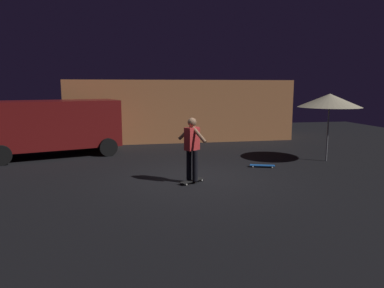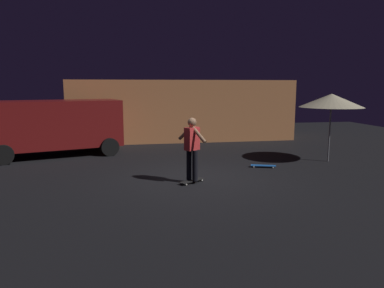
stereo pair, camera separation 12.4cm
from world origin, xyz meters
TOP-DOWN VIEW (x-y plane):
  - ground_plane at (0.00, 0.00)m, footprint 28.00×28.00m
  - low_building at (0.77, 7.86)m, footprint 10.39×3.14m
  - parked_van at (-4.47, 4.30)m, footprint 4.95×3.27m
  - patio_umbrella at (4.90, 1.48)m, footprint 2.10×2.10m
  - skateboard_ridden at (-0.19, -0.44)m, footprint 0.75×0.62m
  - skateboard_spare at (2.37, 0.98)m, footprint 0.80×0.45m
  - skater at (-0.19, -0.44)m, footprint 0.64×0.85m

SIDE VIEW (x-z plane):
  - ground_plane at x=0.00m, z-range 0.00..0.00m
  - skateboard_ridden at x=-0.19m, z-range 0.02..0.09m
  - skateboard_spare at x=2.37m, z-range 0.02..0.09m
  - skater at x=-0.19m, z-range 0.20..1.87m
  - parked_van at x=-4.47m, z-range 0.15..2.18m
  - low_building at x=0.77m, z-range 0.00..2.82m
  - patio_umbrella at x=4.90m, z-range 0.92..3.22m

